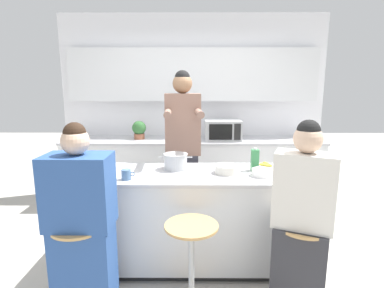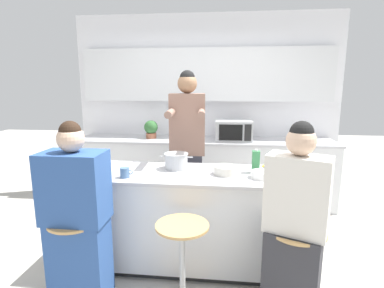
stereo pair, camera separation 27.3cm
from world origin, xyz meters
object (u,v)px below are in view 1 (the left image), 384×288
(microwave, at_px, (223,130))
(cooking_pot, at_px, (176,161))
(fruit_bowl, at_px, (226,169))
(bar_stool_center, at_px, (191,261))
(banana_bunch, at_px, (265,164))
(bar_stool_leftmost, at_px, (82,262))
(kitchen_island, at_px, (192,218))
(person_cooking, at_px, (183,156))
(juice_carton, at_px, (255,160))
(bar_stool_rightmost, at_px, (301,261))
(coffee_cup_near, at_px, (126,175))
(potted_plant, at_px, (139,129))
(person_seated_near, at_px, (301,228))
(person_wrapped_blanket, at_px, (82,226))

(microwave, bearing_deg, cooking_pot, -111.74)
(fruit_bowl, relative_size, microwave, 0.42)
(bar_stool_center, bearing_deg, banana_bunch, 48.29)
(banana_bunch, bearing_deg, bar_stool_leftmost, -152.10)
(kitchen_island, height_order, person_cooking, person_cooking)
(person_cooking, xyz_separation_m, cooking_pot, (-0.05, -0.44, 0.05))
(bar_stool_center, relative_size, juice_carton, 3.15)
(bar_stool_center, xyz_separation_m, bar_stool_rightmost, (0.82, 0.00, 0.00))
(kitchen_island, height_order, bar_stool_leftmost, kitchen_island)
(cooking_pot, xyz_separation_m, coffee_cup_near, (-0.39, -0.32, -0.03))
(cooking_pot, distance_m, potted_plant, 1.61)
(bar_stool_leftmost, xyz_separation_m, bar_stool_rightmost, (1.63, 0.02, 0.00))
(banana_bunch, bearing_deg, microwave, 101.87)
(kitchen_island, relative_size, coffee_cup_near, 18.17)
(fruit_bowl, bearing_deg, coffee_cup_near, -167.49)
(fruit_bowl, distance_m, potted_plant, 1.94)
(fruit_bowl, bearing_deg, bar_stool_center, -118.30)
(juice_carton, bearing_deg, kitchen_island, -173.61)
(coffee_cup_near, distance_m, juice_carton, 1.16)
(fruit_bowl, relative_size, banana_bunch, 1.38)
(bar_stool_rightmost, relative_size, banana_bunch, 4.49)
(microwave, xyz_separation_m, potted_plant, (-1.18, 0.04, -0.00))
(bar_stool_rightmost, bearing_deg, person_cooking, 128.84)
(person_seated_near, distance_m, juice_carton, 0.78)
(bar_stool_leftmost, xyz_separation_m, bar_stool_center, (0.82, 0.01, 0.00))
(bar_stool_leftmost, height_order, microwave, microwave)
(cooking_pot, bearing_deg, coffee_cup_near, -140.79)
(kitchen_island, xyz_separation_m, fruit_bowl, (0.31, -0.02, 0.48))
(kitchen_island, xyz_separation_m, person_seated_near, (0.79, -0.61, 0.21))
(person_wrapped_blanket, distance_m, banana_bunch, 1.72)
(juice_carton, xyz_separation_m, potted_plant, (-1.34, 1.53, 0.06))
(kitchen_island, xyz_separation_m, microwave, (0.42, 1.56, 0.60))
(bar_stool_center, distance_m, potted_plant, 2.42)
(fruit_bowl, height_order, potted_plant, potted_plant)
(cooking_pot, xyz_separation_m, banana_bunch, (0.86, 0.09, -0.05))
(cooking_pot, xyz_separation_m, juice_carton, (0.73, -0.05, 0.03))
(bar_stool_leftmost, relative_size, microwave, 1.36)
(person_cooking, relative_size, coffee_cup_near, 16.29)
(bar_stool_rightmost, xyz_separation_m, potted_plant, (-1.58, 2.19, 0.67))
(person_cooking, bearing_deg, person_seated_near, -56.48)
(person_seated_near, height_order, potted_plant, person_seated_near)
(person_seated_near, relative_size, microwave, 2.90)
(potted_plant, bearing_deg, juice_carton, -48.83)
(kitchen_island, bearing_deg, banana_bunch, 15.86)
(person_cooking, distance_m, coffee_cup_near, 0.88)
(coffee_cup_near, xyz_separation_m, banana_bunch, (1.25, 0.41, -0.02))
(bar_stool_rightmost, relative_size, cooking_pot, 2.15)
(bar_stool_rightmost, xyz_separation_m, cooking_pot, (-0.97, 0.70, 0.59))
(kitchen_island, xyz_separation_m, bar_stool_rightmost, (0.82, -0.59, -0.07))
(coffee_cup_near, relative_size, juice_carton, 0.52)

